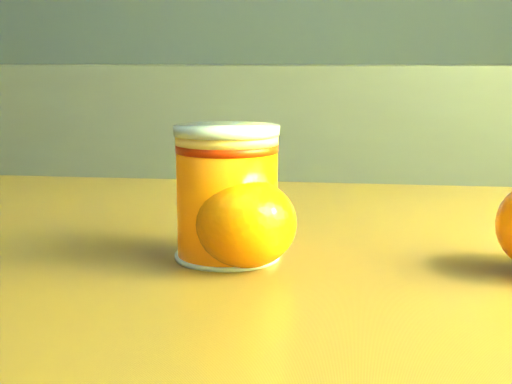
# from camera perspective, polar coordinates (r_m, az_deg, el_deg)

# --- Properties ---
(kitchen_counter) EXTENTS (3.15, 0.60, 0.90)m
(kitchen_counter) POSITION_cam_1_polar(r_m,az_deg,el_deg) (1.95, -15.17, -3.54)
(kitchen_counter) COLOR #48474C
(kitchen_counter) RESTS_ON ground
(juice_glass) EXTENTS (0.07, 0.07, 0.09)m
(juice_glass) POSITION_cam_1_polar(r_m,az_deg,el_deg) (0.50, -2.32, -0.10)
(juice_glass) COLOR #DF6304
(juice_glass) RESTS_ON table
(orange_front) EXTENTS (0.09, 0.09, 0.06)m
(orange_front) POSITION_cam_1_polar(r_m,az_deg,el_deg) (0.48, -0.80, -2.49)
(orange_front) COLOR orange
(orange_front) RESTS_ON table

